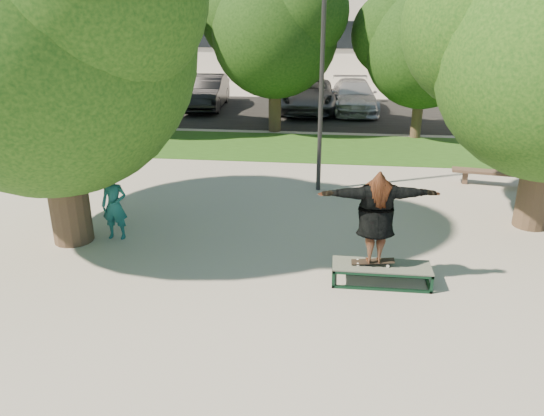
# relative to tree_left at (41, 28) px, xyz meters

# --- Properties ---
(ground) EXTENTS (120.00, 120.00, 0.00)m
(ground) POSITION_rel_tree_left_xyz_m (4.29, -1.09, -4.42)
(ground) COLOR gray
(ground) RESTS_ON ground
(grass_strip) EXTENTS (30.00, 4.00, 0.02)m
(grass_strip) POSITION_rel_tree_left_xyz_m (5.29, 8.41, -4.41)
(grass_strip) COLOR #204313
(grass_strip) RESTS_ON ground
(asphalt_strip) EXTENTS (40.00, 8.00, 0.01)m
(asphalt_strip) POSITION_rel_tree_left_xyz_m (4.29, 14.91, -4.42)
(asphalt_strip) COLOR black
(asphalt_strip) RESTS_ON ground
(tree_left) EXTENTS (6.96, 5.95, 7.12)m
(tree_left) POSITION_rel_tree_left_xyz_m (0.00, 0.00, 0.00)
(tree_left) COLOR #38281E
(tree_left) RESTS_ON ground
(bg_tree_left) EXTENTS (5.28, 4.51, 5.77)m
(bg_tree_left) POSITION_rel_tree_left_xyz_m (-2.28, 9.98, -0.69)
(bg_tree_left) COLOR #38281E
(bg_tree_left) RESTS_ON ground
(bg_tree_mid) EXTENTS (5.76, 4.92, 6.24)m
(bg_tree_mid) POSITION_rel_tree_left_xyz_m (3.22, 10.98, -0.41)
(bg_tree_mid) COLOR #38281E
(bg_tree_mid) RESTS_ON ground
(bg_tree_right) EXTENTS (5.04, 4.31, 5.43)m
(bg_tree_right) POSITION_rel_tree_left_xyz_m (8.73, 10.47, -0.93)
(bg_tree_right) COLOR #38281E
(bg_tree_right) RESTS_ON ground
(lamppost) EXTENTS (0.25, 0.15, 6.11)m
(lamppost) POSITION_rel_tree_left_xyz_m (5.29, 3.91, -1.27)
(lamppost) COLOR #2D2D30
(lamppost) RESTS_ON ground
(grind_box) EXTENTS (1.80, 0.60, 0.38)m
(grind_box) POSITION_rel_tree_left_xyz_m (6.63, -1.24, -4.23)
(grind_box) COLOR #103020
(grind_box) RESTS_ON ground
(skater_rig) EXTENTS (2.18, 0.83, 1.81)m
(skater_rig) POSITION_rel_tree_left_xyz_m (6.47, -1.24, -3.11)
(skater_rig) COLOR white
(skater_rig) RESTS_ON grind_box
(bystander) EXTENTS (0.57, 0.38, 1.54)m
(bystander) POSITION_rel_tree_left_xyz_m (0.99, 0.16, -3.65)
(bystander) COLOR #175858
(bystander) RESTS_ON ground
(bench) EXTENTS (2.86, 0.83, 0.44)m
(bench) POSITION_rel_tree_left_xyz_m (10.49, 4.75, -4.06)
(bench) COLOR brown
(bench) RESTS_ON ground
(car_silver_a) EXTENTS (2.01, 4.50, 1.50)m
(car_silver_a) POSITION_rel_tree_left_xyz_m (-4.71, 14.12, -3.67)
(car_silver_a) COLOR #B5B5BA
(car_silver_a) RESTS_ON asphalt_strip
(car_dark) EXTENTS (1.97, 4.90, 1.58)m
(car_dark) POSITION_rel_tree_left_xyz_m (-0.57, 15.37, -3.63)
(car_dark) COLOR black
(car_dark) RESTS_ON asphalt_strip
(car_grey) EXTENTS (2.95, 5.76, 1.56)m
(car_grey) POSITION_rel_tree_left_xyz_m (4.30, 15.41, -3.64)
(car_grey) COLOR #505054
(car_grey) RESTS_ON asphalt_strip
(car_silver_b) EXTENTS (2.34, 5.10, 1.44)m
(car_silver_b) POSITION_rel_tree_left_xyz_m (6.55, 15.41, -3.70)
(car_silver_b) COLOR #BCBBC1
(car_silver_b) RESTS_ON asphalt_strip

